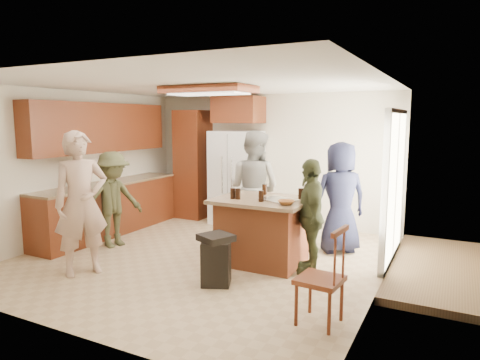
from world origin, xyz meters
The scene contains 12 objects.
person_front_left centered at (-1.06, -1.26, 0.94)m, with size 0.69×0.50×1.88m, color tan.
person_behind_left centered at (0.36, 0.99, 0.92)m, with size 0.90×0.55×1.85m, color gray.
person_behind_right centered at (1.70, 1.20, 0.85)m, with size 0.83×0.54×1.69m, color black.
person_side_right centered at (1.57, 0.16, 0.76)m, with size 0.89×0.46×1.52m, color #3A4025.
person_counter centered at (-1.58, -0.14, 0.76)m, with size 0.98×0.46×1.52m, color #3D3E24.
left_cabinetry centered at (-2.24, 0.40, 0.96)m, with size 0.64×3.00×2.30m.
back_wall_units centered at (-1.33, 2.20, 1.38)m, with size 1.80×0.60×2.45m.
refrigerator centered at (-0.55, 2.12, 0.90)m, with size 0.90×0.76×1.80m.
kitchen_island centered at (0.86, 0.19, 0.47)m, with size 1.28×1.03×0.93m.
island_items centered at (1.05, 0.09, 0.97)m, with size 0.97×0.73×0.15m.
trash_bin centered at (0.69, -0.79, 0.32)m, with size 0.48×0.48×0.63m.
spindle_chair centered at (2.14, -1.21, 0.45)m, with size 0.46×0.46×0.99m.
Camera 1 is at (3.25, -5.16, 2.02)m, focal length 32.00 mm.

